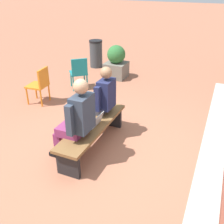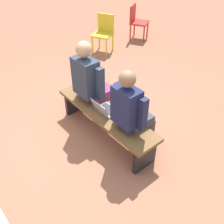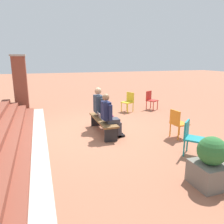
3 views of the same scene
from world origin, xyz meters
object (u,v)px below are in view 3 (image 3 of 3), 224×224
object	(u,v)px
plastic_chair_near_bench_right	(151,99)
plastic_chair_foreground	(191,136)
person_student	(109,114)
laptop	(102,117)
person_adult	(102,107)
plastic_chair_by_pillar	(178,122)
plastic_chair_near_bench_left	(129,101)
planter	(211,163)
bench	(103,122)

from	to	relation	value
plastic_chair_near_bench_right	plastic_chair_foreground	bearing A→B (deg)	162.90
person_student	laptop	size ratio (longest dim) A/B	4.11
person_adult	plastic_chair_by_pillar	xyz separation A→B (m)	(-1.51, -1.87, -0.25)
plastic_chair_near_bench_left	planter	world-z (taller)	planter
person_student	plastic_chair_foreground	distance (m)	2.31
plastic_chair_foreground	plastic_chair_by_pillar	bearing A→B (deg)	-19.55
bench	person_adult	bearing A→B (deg)	-10.28
plastic_chair_by_pillar	planter	size ratio (longest dim) A/B	0.89
bench	person_adult	distance (m)	0.55
plastic_chair_near_bench_left	plastic_chair_foreground	world-z (taller)	same
person_student	person_adult	xyz separation A→B (m)	(0.84, -0.00, 0.03)
laptop	plastic_chair_near_bench_left	xyz separation A→B (m)	(2.37, -1.87, -0.02)
laptop	bench	bearing A→B (deg)	-95.99
person_adult	plastic_chair_near_bench_right	bearing A→B (deg)	-54.84
plastic_chair_near_bench_right	planter	distance (m)	6.18
plastic_chair_by_pillar	bench	bearing A→B (deg)	59.95
bench	plastic_chair_near_bench_left	world-z (taller)	plastic_chair_near_bench_left
plastic_chair_near_bench_right	planter	bearing A→B (deg)	161.61
person_student	plastic_chair_near_bench_left	xyz separation A→B (m)	(2.83, -1.79, -0.23)
person_student	plastic_chair_near_bench_right	size ratio (longest dim) A/B	1.57
person_student	plastic_chair_by_pillar	size ratio (longest dim) A/B	1.57
person_student	plastic_chair_by_pillar	distance (m)	2.00
plastic_chair_foreground	plastic_chair_near_bench_right	bearing A→B (deg)	-17.10
plastic_chair_by_pillar	person_adult	bearing A→B (deg)	51.12
person_adult	plastic_chair_by_pillar	size ratio (longest dim) A/B	1.65
bench	plastic_chair_near_bench_right	xyz separation A→B (m)	(2.43, -2.98, 0.13)
person_adult	laptop	distance (m)	0.46
laptop	plastic_chair_by_pillar	size ratio (longest dim) A/B	0.38
bench	person_adult	xyz separation A→B (m)	(0.39, -0.07, 0.38)
person_adult	person_student	bearing A→B (deg)	179.72
plastic_chair_near_bench_right	plastic_chair_near_bench_left	world-z (taller)	same
person_student	plastic_chair_by_pillar	world-z (taller)	person_student
plastic_chair_by_pillar	person_student	bearing A→B (deg)	70.52
person_student	plastic_chair_by_pillar	xyz separation A→B (m)	(-0.66, -1.87, -0.23)
laptop	planter	size ratio (longest dim) A/B	0.34
bench	planter	size ratio (longest dim) A/B	1.91
plastic_chair_by_pillar	plastic_chair_near_bench_right	world-z (taller)	same
laptop	person_adult	bearing A→B (deg)	-12.05
laptop	plastic_chair_near_bench_left	bearing A→B (deg)	-38.28
plastic_chair_foreground	planter	distance (m)	1.33
laptop	plastic_chair_foreground	distance (m)	2.71
person_student	plastic_chair_near_bench_left	size ratio (longest dim) A/B	1.57
laptop	plastic_chair_near_bench_right	size ratio (longest dim) A/B	0.38
bench	plastic_chair_near_bench_left	distance (m)	3.02
plastic_chair_near_bench_left	planter	size ratio (longest dim) A/B	0.89
person_student	plastic_chair_foreground	size ratio (longest dim) A/B	1.57
plastic_chair_by_pillar	plastic_chair_foreground	distance (m)	1.16
bench	person_student	bearing A→B (deg)	-171.84
person_adult	plastic_chair_foreground	distance (m)	3.00
person_student	plastic_chair_near_bench_right	bearing A→B (deg)	-45.20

